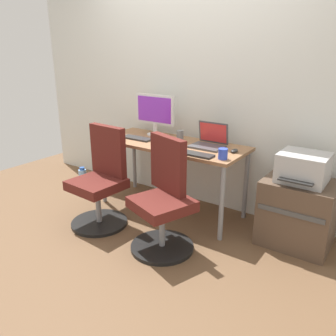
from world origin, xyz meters
TOP-DOWN VIEW (x-y plane):
  - ground_plane at (0.00, 0.00)m, footprint 5.28×5.28m
  - back_wall at (0.00, 0.39)m, footprint 4.40×0.04m
  - desk at (0.00, 0.00)m, footprint 1.53×0.62m
  - office_chair_left at (-0.38, -0.61)m, footprint 0.54×0.54m
  - office_chair_right at (0.36, -0.62)m, footprint 0.56×0.56m
  - side_cabinet at (1.27, 0.06)m, footprint 0.59×0.47m
  - printer at (1.27, 0.06)m, footprint 0.38×0.40m
  - water_bottle_on_floor at (-1.11, -0.22)m, footprint 0.09×0.09m
  - desktop_monitor at (-0.32, 0.17)m, footprint 0.48×0.18m
  - open_laptop at (0.39, 0.09)m, footprint 0.31×0.25m
  - keyboard_by_monitor at (-0.37, -0.09)m, footprint 0.34×0.12m
  - keyboard_by_laptop at (0.42, -0.23)m, footprint 0.34×0.12m
  - mouse_by_monitor at (-0.44, -0.24)m, footprint 0.06×0.10m
  - mouse_by_laptop at (0.67, 0.04)m, footprint 0.06×0.10m
  - coffee_mug at (0.67, -0.20)m, footprint 0.08×0.08m
  - pen_cup at (0.04, 0.11)m, footprint 0.07×0.07m
  - phone_near_laptop at (-0.06, -0.05)m, footprint 0.07×0.14m
  - phone_near_monitor at (0.04, -0.14)m, footprint 0.07×0.14m

SIDE VIEW (x-z plane):
  - ground_plane at x=0.00m, z-range 0.00..0.00m
  - water_bottle_on_floor at x=-1.11m, z-range -0.01..0.30m
  - side_cabinet at x=1.27m, z-range 0.00..0.58m
  - office_chair_left at x=-0.38m, z-range -0.05..0.89m
  - office_chair_right at x=0.36m, z-range -0.05..0.89m
  - desk at x=0.00m, z-range 0.29..1.02m
  - printer at x=1.27m, z-range 0.58..0.82m
  - phone_near_laptop at x=-0.06m, z-range 0.73..0.74m
  - phone_near_monitor at x=0.04m, z-range 0.73..0.74m
  - keyboard_by_monitor at x=-0.37m, z-range 0.73..0.75m
  - keyboard_by_laptop at x=0.42m, z-range 0.73..0.75m
  - mouse_by_monitor at x=-0.44m, z-range 0.73..0.76m
  - mouse_by_laptop at x=0.67m, z-range 0.73..0.76m
  - coffee_mug at x=0.67m, z-range 0.73..0.82m
  - pen_cup at x=0.04m, z-range 0.73..0.84m
  - open_laptop at x=0.39m, z-range 0.67..0.90m
  - desktop_monitor at x=-0.32m, z-range 0.77..1.20m
  - back_wall at x=0.00m, z-range 0.00..2.60m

